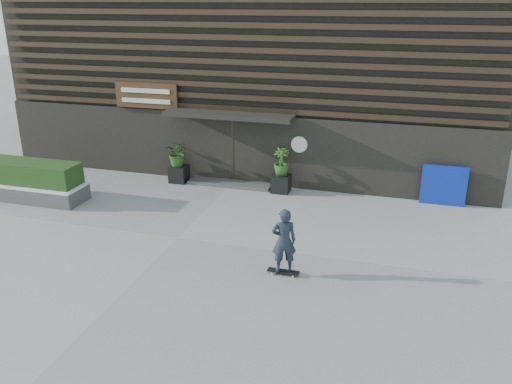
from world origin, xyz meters
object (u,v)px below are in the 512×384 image
(skateboarder, at_px, (284,241))
(blue_tarp, at_px, (444,186))
(planter_pot_left, at_px, (179,174))
(planter_pot_right, at_px, (281,184))
(raised_bed, at_px, (34,192))

(skateboarder, bearing_deg, blue_tarp, 56.68)
(planter_pot_left, xyz_separation_m, planter_pot_right, (3.80, 0.00, 0.00))
(planter_pot_right, bearing_deg, planter_pot_left, 180.00)
(blue_tarp, xyz_separation_m, skateboarder, (-3.86, -5.87, 0.24))
(planter_pot_left, relative_size, blue_tarp, 0.43)
(planter_pot_right, height_order, raised_bed, planter_pot_right)
(planter_pot_left, distance_m, planter_pot_right, 3.80)
(planter_pot_right, bearing_deg, skateboarder, -75.76)
(planter_pot_right, bearing_deg, raised_bed, -159.13)
(planter_pot_left, height_order, raised_bed, planter_pot_left)
(planter_pot_left, height_order, planter_pot_right, same)
(planter_pot_left, height_order, skateboarder, skateboarder)
(raised_bed, bearing_deg, planter_pot_right, 20.87)
(planter_pot_left, bearing_deg, planter_pot_right, 0.00)
(planter_pot_right, distance_m, skateboarder, 5.78)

